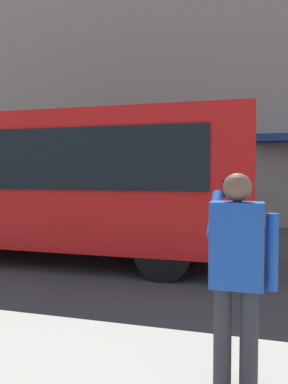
% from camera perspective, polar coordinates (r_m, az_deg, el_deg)
% --- Properties ---
extents(ground_plane, '(60.00, 60.00, 0.00)m').
position_cam_1_polar(ground_plane, '(7.94, 5.73, -10.69)').
color(ground_plane, '#38383A').
extents(building_facade_far, '(28.00, 1.55, 12.00)m').
position_cam_1_polar(building_facade_far, '(15.04, 10.83, 18.72)').
color(building_facade_far, gray).
rests_on(building_facade_far, ground_plane).
extents(red_bus, '(9.05, 2.54, 3.08)m').
position_cam_1_polar(red_bus, '(8.81, -14.96, 1.62)').
color(red_bus, red).
rests_on(red_bus, ground_plane).
extents(pedestrian_photographer, '(0.53, 0.52, 1.70)m').
position_cam_1_polar(pedestrian_photographer, '(3.14, 13.38, -10.35)').
color(pedestrian_photographer, '#2D2D33').
rests_on(pedestrian_photographer, sidewalk_curb).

